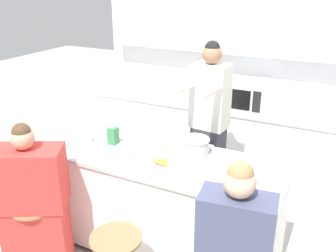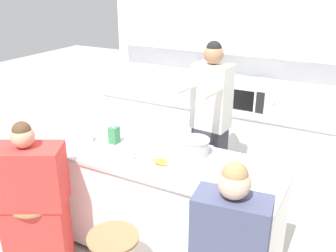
# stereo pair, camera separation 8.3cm
# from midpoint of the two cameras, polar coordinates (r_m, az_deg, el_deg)

# --- Properties ---
(ground_plane) EXTENTS (16.00, 16.00, 0.00)m
(ground_plane) POSITION_cam_midpoint_polar(r_m,az_deg,el_deg) (3.56, -1.28, -18.18)
(ground_plane) COLOR #B2ADA3
(wall_back) EXTENTS (3.55, 0.22, 2.70)m
(wall_back) POSITION_cam_midpoint_polar(r_m,az_deg,el_deg) (4.58, 10.08, 12.08)
(wall_back) COLOR white
(wall_back) RESTS_ON ground_plane
(back_counter) EXTENTS (3.29, 0.63, 0.90)m
(back_counter) POSITION_cam_midpoint_polar(r_m,az_deg,el_deg) (4.61, 8.08, -1.95)
(back_counter) COLOR white
(back_counter) RESTS_ON ground_plane
(kitchen_island) EXTENTS (1.98, 0.77, 0.92)m
(kitchen_island) POSITION_cam_midpoint_polar(r_m,az_deg,el_deg) (3.28, -1.35, -11.95)
(kitchen_island) COLOR black
(kitchen_island) RESTS_ON ground_plane
(bar_stool_leftmost) EXTENTS (0.38, 0.38, 0.64)m
(bar_stool_leftmost) POSITION_cam_midpoint_polar(r_m,az_deg,el_deg) (3.33, -19.88, -15.52)
(bar_stool_leftmost) COLOR #997047
(bar_stool_leftmost) RESTS_ON ground_plane
(person_cooking) EXTENTS (0.38, 0.57, 1.79)m
(person_cooking) POSITION_cam_midpoint_polar(r_m,az_deg,el_deg) (3.52, 5.47, -1.60)
(person_cooking) COLOR #383842
(person_cooking) RESTS_ON ground_plane
(person_wrapped_blanket) EXTENTS (0.60, 0.50, 1.32)m
(person_wrapped_blanket) POSITION_cam_midpoint_polar(r_m,az_deg,el_deg) (3.17, -20.55, -11.67)
(person_wrapped_blanket) COLOR red
(person_wrapped_blanket) RESTS_ON ground_plane
(cooking_pot) EXTENTS (0.34, 0.25, 0.13)m
(cooking_pot) POSITION_cam_midpoint_polar(r_m,az_deg,el_deg) (3.10, 3.28, -3.07)
(cooking_pot) COLOR #B7BABC
(cooking_pot) RESTS_ON kitchen_island
(fruit_bowl) EXTENTS (0.17, 0.17, 0.06)m
(fruit_bowl) POSITION_cam_midpoint_polar(r_m,az_deg,el_deg) (3.41, -13.64, -1.95)
(fruit_bowl) COLOR white
(fruit_bowl) RESTS_ON kitchen_island
(mixing_bowl_steel) EXTENTS (0.19, 0.19, 0.06)m
(mixing_bowl_steel) POSITION_cam_midpoint_polar(r_m,az_deg,el_deg) (2.70, 6.33, -8.03)
(mixing_bowl_steel) COLOR #B7BABC
(mixing_bowl_steel) RESTS_ON kitchen_island
(coffee_cup_near) EXTENTS (0.12, 0.09, 0.09)m
(coffee_cup_near) POSITION_cam_midpoint_polar(r_m,az_deg,el_deg) (3.03, -6.68, -4.29)
(coffee_cup_near) COLOR white
(coffee_cup_near) RESTS_ON kitchen_island
(banana_bunch) EXTENTS (0.16, 0.11, 0.05)m
(banana_bunch) POSITION_cam_midpoint_polar(r_m,az_deg,el_deg) (2.94, -1.80, -5.46)
(banana_bunch) COLOR yellow
(banana_bunch) RESTS_ON kitchen_island
(juice_carton) EXTENTS (0.08, 0.08, 0.17)m
(juice_carton) POSITION_cam_midpoint_polar(r_m,az_deg,el_deg) (3.31, -9.06, -1.44)
(juice_carton) COLOR #38844C
(juice_carton) RESTS_ON kitchen_island
(microwave) EXTENTS (0.49, 0.37, 0.29)m
(microwave) POSITION_cam_midpoint_polar(r_m,az_deg,el_deg) (4.31, 11.13, 4.60)
(microwave) COLOR white
(microwave) RESTS_ON back_counter
(potted_plant) EXTENTS (0.20, 0.20, 0.27)m
(potted_plant) POSITION_cam_midpoint_polar(r_m,az_deg,el_deg) (4.51, 4.65, 5.71)
(potted_plant) COLOR beige
(potted_plant) RESTS_ON back_counter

